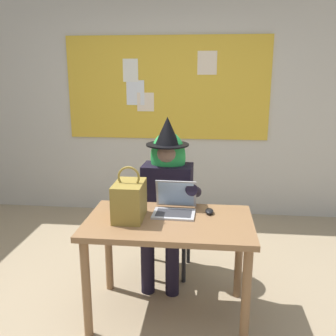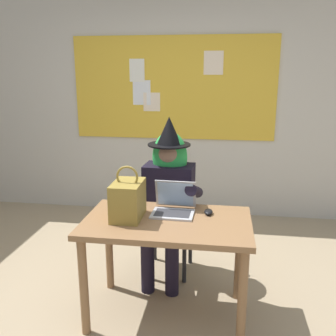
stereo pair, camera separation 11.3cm
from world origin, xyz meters
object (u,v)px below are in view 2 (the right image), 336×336
Objects in this scene: chair_at_desk at (171,214)px; desk_main at (167,234)px; laptop at (174,206)px; handbag at (128,200)px; computer_mouse at (208,212)px; person_costumed at (168,189)px.

desk_main is at bearing 9.62° from chair_at_desk.
desk_main is at bearing -98.50° from laptop.
desk_main is 0.72m from chair_at_desk.
chair_at_desk is 2.41× the size of handbag.
laptop is 0.35m from handbag.
computer_mouse is (0.35, -0.55, 0.25)m from chair_at_desk.
computer_mouse is (0.28, 0.15, 0.13)m from desk_main.
desk_main is 0.34m from computer_mouse.
person_costumed is (-0.01, -0.12, 0.27)m from chair_at_desk.
person_costumed reaches higher than computer_mouse.
laptop is (0.03, 0.15, 0.16)m from desk_main.
laptop is 0.25m from computer_mouse.
desk_main is 11.18× the size of computer_mouse.
laptop is at bearing 25.48° from handbag.
chair_at_desk is at bearing 73.97° from handbag.
laptop reaches higher than computer_mouse.
desk_main is 0.61m from person_costumed.
computer_mouse is 0.28× the size of handbag.
person_costumed is 4.48× the size of laptop.
laptop is at bearing 13.86° from chair_at_desk.
handbag is (-0.19, -0.58, 0.10)m from person_costumed.
chair_at_desk is 2.94× the size of laptop.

